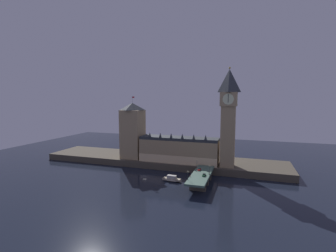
{
  "coord_description": "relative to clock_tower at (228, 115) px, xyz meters",
  "views": [
    {
      "loc": [
        74.08,
        -167.61,
        59.04
      ],
      "look_at": [
        12.3,
        20.0,
        37.19
      ],
      "focal_mm": 26.0,
      "sensor_mm": 36.0,
      "label": 1
    }
  ],
  "objects": [
    {
      "name": "street_lamp_near",
      "position": [
        -20.97,
        -46.57,
        -35.79
      ],
      "size": [
        1.34,
        0.6,
        6.01
      ],
      "color": "#2D3333",
      "rests_on": "bridge"
    },
    {
      "name": "clock_tower",
      "position": [
        0.0,
        0.0,
        0.0
      ],
      "size": [
        13.12,
        13.23,
        77.94
      ],
      "color": "tan",
      "rests_on": "embankment"
    },
    {
      "name": "car_southbound_lead",
      "position": [
        -12.34,
        -35.43,
        -38.88
      ],
      "size": [
        1.99,
        4.56,
        1.44
      ],
      "color": "#235633",
      "rests_on": "bridge"
    },
    {
      "name": "bridge",
      "position": [
        -15.08,
        -31.85,
        -41.88
      ],
      "size": [
        12.47,
        46.0,
        7.47
      ],
      "color": "#476656",
      "rests_on": "ground_plane"
    },
    {
      "name": "pedestrian_mid_walk",
      "position": [
        -9.59,
        -31.33,
        -38.68
      ],
      "size": [
        0.38,
        0.38,
        1.65
      ],
      "color": "black",
      "rests_on": "bridge"
    },
    {
      "name": "ground_plane",
      "position": [
        -59.69,
        -26.85,
        -47.02
      ],
      "size": [
        400.0,
        400.0,
        0.0
      ],
      "primitive_type": "plane",
      "color": "black"
    },
    {
      "name": "pedestrian_near_rail",
      "position": [
        -20.57,
        -40.91,
        -38.73
      ],
      "size": [
        0.38,
        0.38,
        1.58
      ],
      "color": "black",
      "rests_on": "bridge"
    },
    {
      "name": "street_lamp_far",
      "position": [
        -20.97,
        -17.13,
        -35.59
      ],
      "size": [
        1.34,
        0.6,
        6.33
      ],
      "color": "#2D3333",
      "rests_on": "bridge"
    },
    {
      "name": "street_lamp_mid",
      "position": [
        -9.19,
        -31.85,
        -35.28
      ],
      "size": [
        1.34,
        0.6,
        6.84
      ],
      "color": "#2D3333",
      "rests_on": "bridge"
    },
    {
      "name": "parliament_hall",
      "position": [
        -40.5,
        2.24,
        -30.7
      ],
      "size": [
        66.68,
        17.54,
        25.49
      ],
      "color": "tan",
      "rests_on": "embankment"
    },
    {
      "name": "boat_upstream",
      "position": [
        -36.2,
        -32.2,
        -45.4
      ],
      "size": [
        15.12,
        5.32,
        4.45
      ],
      "color": "#B2A893",
      "rests_on": "ground_plane"
    },
    {
      "name": "embankment",
      "position": [
        -59.69,
        12.15,
        -44.17
      ],
      "size": [
        220.0,
        42.0,
        5.7
      ],
      "color": "#4C4438",
      "rests_on": "ground_plane"
    },
    {
      "name": "car_northbound_lead",
      "position": [
        -17.82,
        -23.53,
        -38.9
      ],
      "size": [
        1.99,
        4.4,
        1.4
      ],
      "color": "red",
      "rests_on": "bridge"
    },
    {
      "name": "victoria_tower",
      "position": [
        -84.64,
        3.64,
        -16.21
      ],
      "size": [
        18.34,
        18.34,
        56.0
      ],
      "color": "tan",
      "rests_on": "embankment"
    }
  ]
}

